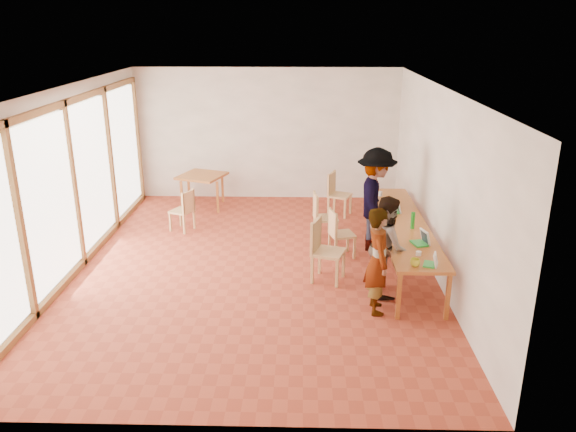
# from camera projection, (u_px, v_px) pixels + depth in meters

# --- Properties ---
(ground) EXTENTS (8.00, 8.00, 0.00)m
(ground) POSITION_uv_depth(u_px,v_px,m) (254.00, 266.00, 9.59)
(ground) COLOR #A64028
(ground) RESTS_ON ground
(wall_back) EXTENTS (6.00, 0.10, 3.00)m
(wall_back) POSITION_uv_depth(u_px,v_px,m) (267.00, 134.00, 12.87)
(wall_back) COLOR white
(wall_back) RESTS_ON ground
(wall_front) EXTENTS (6.00, 0.10, 3.00)m
(wall_front) POSITION_uv_depth(u_px,v_px,m) (216.00, 296.00, 5.32)
(wall_front) COLOR white
(wall_front) RESTS_ON ground
(wall_right) EXTENTS (0.10, 8.00, 3.00)m
(wall_right) POSITION_uv_depth(u_px,v_px,m) (438.00, 183.00, 9.02)
(wall_right) COLOR white
(wall_right) RESTS_ON ground
(window_wall) EXTENTS (0.10, 8.00, 3.00)m
(window_wall) POSITION_uv_depth(u_px,v_px,m) (72.00, 180.00, 9.17)
(window_wall) COLOR white
(window_wall) RESTS_ON ground
(ceiling) EXTENTS (6.00, 8.00, 0.04)m
(ceiling) POSITION_uv_depth(u_px,v_px,m) (250.00, 86.00, 8.59)
(ceiling) COLOR white
(ceiling) RESTS_ON wall_back
(communal_table) EXTENTS (0.80, 4.00, 0.75)m
(communal_table) POSITION_uv_depth(u_px,v_px,m) (402.00, 225.00, 9.50)
(communal_table) COLOR #AF5726
(communal_table) RESTS_ON ground
(side_table) EXTENTS (0.90, 0.90, 0.75)m
(side_table) POSITION_uv_depth(u_px,v_px,m) (202.00, 178.00, 12.42)
(side_table) COLOR #AF5726
(side_table) RESTS_ON ground
(chair_near) EXTENTS (0.60, 0.60, 0.54)m
(chair_near) POSITION_uv_depth(u_px,v_px,m) (322.00, 243.00, 8.91)
(chair_near) COLOR tan
(chair_near) RESTS_ON ground
(chair_mid) EXTENTS (0.50, 0.50, 0.46)m
(chair_mid) POSITION_uv_depth(u_px,v_px,m) (337.00, 229.00, 9.81)
(chair_mid) COLOR tan
(chair_mid) RESTS_ON ground
(chair_far) EXTENTS (0.48, 0.48, 0.49)m
(chair_far) POSITION_uv_depth(u_px,v_px,m) (321.00, 212.00, 10.55)
(chair_far) COLOR tan
(chair_far) RESTS_ON ground
(chair_empty) EXTENTS (0.57, 0.57, 0.50)m
(chair_empty) POSITION_uv_depth(u_px,v_px,m) (336.00, 189.00, 11.97)
(chair_empty) COLOR tan
(chair_empty) RESTS_ON ground
(chair_spare) EXTENTS (0.52, 0.52, 0.45)m
(chair_spare) POSITION_uv_depth(u_px,v_px,m) (185.00, 206.00, 11.05)
(chair_spare) COLOR tan
(chair_spare) RESTS_ON ground
(person_near) EXTENTS (0.40, 0.59, 1.56)m
(person_near) POSITION_uv_depth(u_px,v_px,m) (378.00, 261.00, 7.88)
(person_near) COLOR gray
(person_near) RESTS_ON ground
(person_mid) EXTENTS (0.64, 0.79, 1.54)m
(person_mid) POSITION_uv_depth(u_px,v_px,m) (387.00, 245.00, 8.44)
(person_mid) COLOR gray
(person_mid) RESTS_ON ground
(person_far) EXTENTS (0.82, 1.28, 1.88)m
(person_far) POSITION_uv_depth(u_px,v_px,m) (376.00, 200.00, 10.04)
(person_far) COLOR gray
(person_far) RESTS_ON ground
(laptop_near) EXTENTS (0.25, 0.26, 0.18)m
(laptop_near) POSITION_uv_depth(u_px,v_px,m) (432.00, 262.00, 7.79)
(laptop_near) COLOR green
(laptop_near) RESTS_ON communal_table
(laptop_mid) EXTENTS (0.29, 0.31, 0.22)m
(laptop_mid) POSITION_uv_depth(u_px,v_px,m) (422.00, 240.00, 8.53)
(laptop_mid) COLOR green
(laptop_mid) RESTS_ON communal_table
(laptop_far) EXTENTS (0.23, 0.27, 0.21)m
(laptop_far) POSITION_uv_depth(u_px,v_px,m) (396.00, 209.00, 9.96)
(laptop_far) COLOR green
(laptop_far) RESTS_ON communal_table
(yellow_mug) EXTENTS (0.17, 0.17, 0.11)m
(yellow_mug) POSITION_uv_depth(u_px,v_px,m) (415.00, 263.00, 7.77)
(yellow_mug) COLOR yellow
(yellow_mug) RESTS_ON communal_table
(green_bottle) EXTENTS (0.07, 0.07, 0.28)m
(green_bottle) POSITION_uv_depth(u_px,v_px,m) (413.00, 220.00, 9.14)
(green_bottle) COLOR #19801C
(green_bottle) RESTS_ON communal_table
(clear_glass) EXTENTS (0.07, 0.07, 0.09)m
(clear_glass) POSITION_uv_depth(u_px,v_px,m) (380.00, 194.00, 10.88)
(clear_glass) COLOR silver
(clear_glass) RESTS_ON communal_table
(condiment_cup) EXTENTS (0.08, 0.08, 0.06)m
(condiment_cup) POSITION_uv_depth(u_px,v_px,m) (419.00, 253.00, 8.13)
(condiment_cup) COLOR white
(condiment_cup) RESTS_ON communal_table
(pink_phone) EXTENTS (0.05, 0.10, 0.01)m
(pink_phone) POSITION_uv_depth(u_px,v_px,m) (390.00, 240.00, 8.68)
(pink_phone) COLOR #EE5678
(pink_phone) RESTS_ON communal_table
(black_pouch) EXTENTS (0.16, 0.26, 0.09)m
(black_pouch) POSITION_uv_depth(u_px,v_px,m) (374.00, 189.00, 11.16)
(black_pouch) COLOR black
(black_pouch) RESTS_ON communal_table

